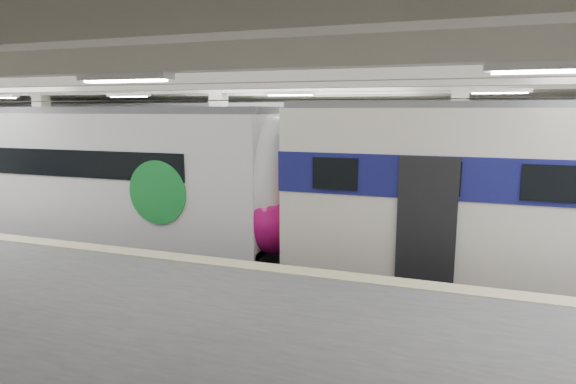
% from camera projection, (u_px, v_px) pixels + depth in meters
% --- Properties ---
extents(station_hall, '(36.00, 24.00, 5.75)m').
position_uv_depth(station_hall, '(241.00, 159.00, 11.76)').
color(station_hall, black).
rests_on(station_hall, ground).
extents(modern_emu, '(14.06, 2.90, 4.52)m').
position_uv_depth(modern_emu, '(121.00, 181.00, 15.14)').
color(modern_emu, white).
rests_on(modern_emu, ground).
extents(far_train, '(14.90, 3.44, 4.70)m').
position_uv_depth(far_train, '(151.00, 156.00, 21.09)').
color(far_train, white).
rests_on(far_train, ground).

